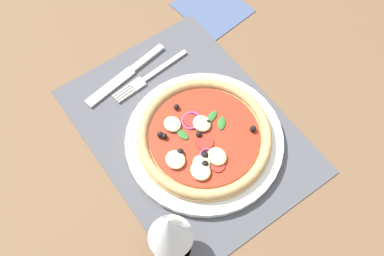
# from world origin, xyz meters

# --- Properties ---
(ground_plane) EXTENTS (1.90, 1.40, 0.02)m
(ground_plane) POSITION_xyz_m (0.00, 0.00, -0.01)
(ground_plane) COLOR brown
(placemat) EXTENTS (0.46, 0.34, 0.00)m
(placemat) POSITION_xyz_m (0.00, 0.00, 0.00)
(placemat) COLOR #4C4C51
(placemat) RESTS_ON ground_plane
(plate) EXTENTS (0.29, 0.29, 0.01)m
(plate) POSITION_xyz_m (-0.04, -0.01, 0.01)
(plate) COLOR silver
(plate) RESTS_ON placemat
(pizza) EXTENTS (0.25, 0.25, 0.03)m
(pizza) POSITION_xyz_m (-0.04, -0.01, 0.03)
(pizza) COLOR tan
(pizza) RESTS_ON plate
(fork) EXTENTS (0.03, 0.18, 0.00)m
(fork) POSITION_xyz_m (0.14, -0.00, 0.01)
(fork) COLOR silver
(fork) RESTS_ON placemat
(knife) EXTENTS (0.05, 0.20, 0.01)m
(knife) POSITION_xyz_m (0.18, 0.03, 0.01)
(knife) COLOR silver
(knife) RESTS_ON placemat
(wine_glass) EXTENTS (0.07, 0.07, 0.15)m
(wine_glass) POSITION_xyz_m (-0.16, 0.15, 0.10)
(wine_glass) COLOR silver
(wine_glass) RESTS_ON ground_plane
(napkin) EXTENTS (0.16, 0.15, 0.00)m
(napkin) POSITION_xyz_m (0.22, -0.22, 0.00)
(napkin) COLOR #425175
(napkin) RESTS_ON ground_plane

